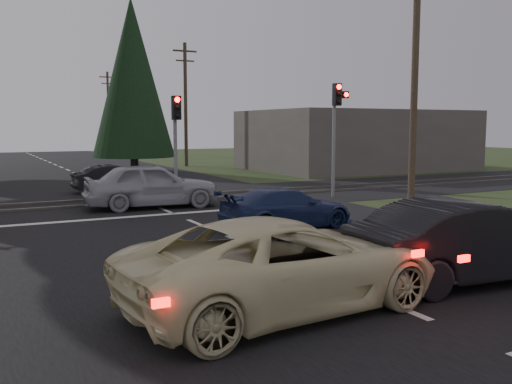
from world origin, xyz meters
TOP-DOWN VIEW (x-y plane):
  - ground at (0.00, 0.00)m, footprint 120.00×120.00m
  - road at (0.00, 10.00)m, footprint 14.00×100.00m
  - rail_corridor at (0.00, 12.00)m, footprint 120.00×8.00m
  - stop_line at (0.00, 8.20)m, footprint 13.00×0.35m
  - rail_near at (0.00, 11.20)m, footprint 120.00×0.12m
  - rail_far at (0.00, 12.80)m, footprint 120.00×0.12m
  - traffic_signal_right at (7.55, 9.47)m, footprint 0.68×0.48m
  - traffic_signal_center at (1.00, 10.68)m, footprint 0.32×0.48m
  - utility_pole_near at (8.50, 6.00)m, footprint 1.80×0.26m
  - utility_pole_mid at (8.50, 30.00)m, footprint 1.80×0.26m
  - utility_pole_far at (8.50, 55.00)m, footprint 1.80×0.26m
  - conifer_tree at (3.50, 26.00)m, footprint 5.20×5.20m
  - building_right at (18.00, 22.00)m, footprint 14.00×10.00m
  - cream_coupe at (-1.74, -2.29)m, footprint 5.61×2.97m
  - dark_hatchback at (2.23, -2.48)m, footprint 4.91×2.04m
  - silver_car at (-0.20, 10.02)m, footprint 4.99×2.35m
  - blue_sedan at (2.03, 4.09)m, footprint 4.07×1.72m
  - dark_car_far at (-0.20, 15.79)m, footprint 3.76×1.51m

SIDE VIEW (x-z plane):
  - ground at x=0.00m, z-range 0.00..0.00m
  - road at x=0.00m, z-range 0.00..0.01m
  - rail_corridor at x=0.00m, z-range 0.00..0.01m
  - stop_line at x=0.00m, z-range 0.01..0.01m
  - rail_near at x=0.00m, z-range 0.00..0.10m
  - rail_far at x=0.00m, z-range 0.00..0.10m
  - blue_sedan at x=2.03m, z-range 0.00..1.17m
  - dark_car_far at x=-0.20m, z-range 0.00..1.22m
  - cream_coupe at x=-1.74m, z-range 0.00..1.50m
  - dark_hatchback at x=2.23m, z-range 0.00..1.58m
  - silver_car at x=-0.20m, z-range 0.00..1.65m
  - building_right at x=18.00m, z-range 0.00..4.00m
  - traffic_signal_center at x=1.00m, z-range 0.76..4.86m
  - traffic_signal_right at x=7.55m, z-range 0.96..5.66m
  - utility_pole_near at x=8.50m, z-range 0.23..9.23m
  - utility_pole_mid at x=8.50m, z-range 0.23..9.23m
  - utility_pole_far at x=8.50m, z-range 0.23..9.23m
  - conifer_tree at x=3.50m, z-range 0.49..11.49m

